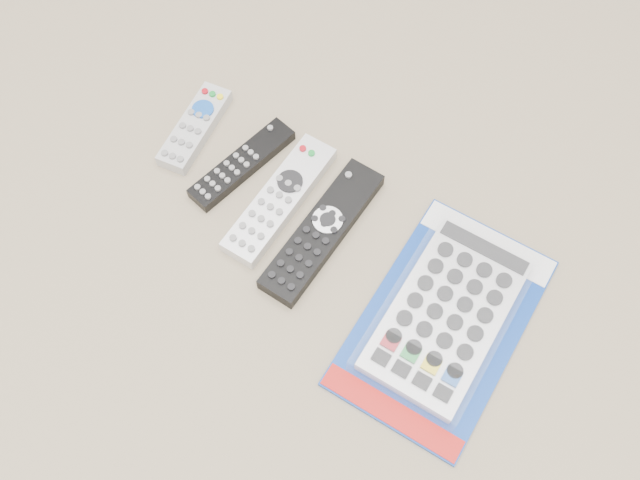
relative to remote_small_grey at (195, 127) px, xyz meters
The scene contains 5 objects.
remote_small_grey is the anchor object (origin of this frame).
remote_slim_black 0.09m from the remote_small_grey, ahead, with size 0.06×0.16×0.02m.
remote_silver_dvd 0.16m from the remote_small_grey, 10.28° to the right, with size 0.05×0.19×0.02m.
remote_large_black 0.23m from the remote_small_grey, ahead, with size 0.05×0.21×0.02m.
jumbo_remote_packaged 0.41m from the remote_small_grey, ahead, with size 0.18×0.29×0.04m.
Camera 1 is at (0.22, -0.31, 0.79)m, focal length 40.00 mm.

